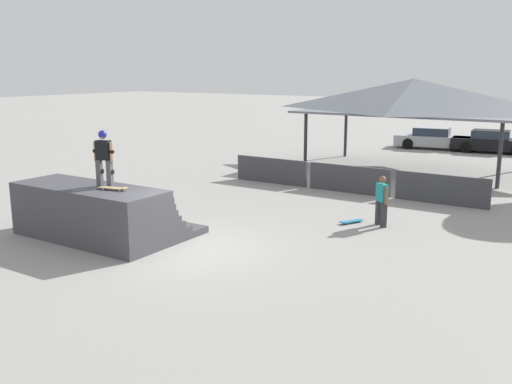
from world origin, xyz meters
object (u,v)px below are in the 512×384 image
skateboard_on_ground (351,221)px  skateboard_on_deck (114,188)px  parked_car_black (492,142)px  parked_car_silver (433,139)px  skater_on_deck (104,155)px  bystander_walking (382,198)px

skateboard_on_ground → skateboard_on_deck: bearing=-12.2°
skateboard_on_deck → parked_car_black: bearing=64.4°
skateboard_on_ground → parked_car_silver: 18.61m
skater_on_deck → bystander_walking: bearing=29.3°
skater_on_deck → skateboard_on_deck: skater_on_deck is taller
skater_on_deck → skateboard_on_ground: bearing=32.8°
parked_car_black → skateboard_on_deck: bearing=-108.0°
parked_car_silver → skateboard_on_ground: bearing=-89.8°
bystander_walking → skateboard_on_ground: bystander_walking is taller
skateboard_on_deck → parked_car_black: 24.60m
skater_on_deck → parked_car_silver: bearing=70.8°
bystander_walking → skateboard_on_ground: bearing=54.4°
bystander_walking → skateboard_on_ground: (-0.88, -0.21, -0.80)m
bystander_walking → parked_car_silver: (-3.65, 18.19, -0.26)m
skateboard_on_ground → bystander_walking: bearing=130.5°
skateboard_on_ground → parked_car_black: 18.59m
skateboard_on_ground → parked_car_silver: size_ratio=0.18×
bystander_walking → parked_car_black: bystander_walking is taller
parked_car_silver → parked_car_black: 3.30m
parked_car_black → parked_car_silver: bearing=176.8°
skateboard_on_deck → skateboard_on_ground: (4.46, 5.50, -1.52)m
skater_on_deck → parked_car_black: size_ratio=0.34×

